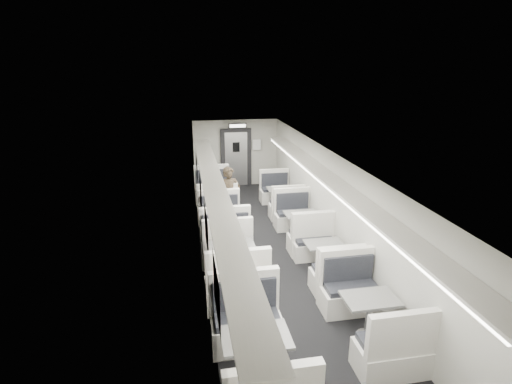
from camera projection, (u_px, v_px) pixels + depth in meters
name	position (u px, v px, depth m)	size (l,w,h in m)	color
room	(272.00, 212.00, 8.77)	(3.24, 12.24, 2.64)	black
booth_left_a	(215.00, 199.00, 12.02)	(1.11, 2.26, 1.21)	white
booth_left_b	(223.00, 233.00, 9.67)	(1.09, 2.21, 1.18)	white
booth_left_c	(231.00, 263.00, 8.17)	(1.17, 2.36, 1.26)	white
booth_left_d	(256.00, 360.00, 5.55)	(1.14, 2.31, 1.23)	white
booth_right_a	(280.00, 199.00, 12.23)	(0.97, 1.96, 1.05)	white
booth_right_b	(301.00, 226.00, 10.17)	(1.00, 2.04, 1.09)	white
booth_right_c	(324.00, 257.00, 8.57)	(0.97, 1.98, 1.06)	white
booth_right_d	(369.00, 317.00, 6.53)	(1.05, 2.14, 1.14)	white
passenger	(230.00, 196.00, 10.95)	(0.60, 0.40, 1.66)	black
window_a	(197.00, 170.00, 11.64)	(0.02, 1.18, 0.84)	black
window_b	(201.00, 193.00, 9.59)	(0.02, 1.18, 0.84)	black
window_c	(207.00, 229.00, 7.53)	(0.02, 1.18, 0.84)	black
window_d	(217.00, 292.00, 5.48)	(0.02, 1.18, 0.84)	black
luggage_rack_left	(215.00, 189.00, 8.05)	(0.46, 10.40, 0.09)	white
luggage_rack_right	(332.00, 182.00, 8.48)	(0.46, 10.40, 0.09)	white
vestibule_door	(236.00, 158.00, 14.36)	(1.10, 0.13, 2.10)	black
exit_sign	(237.00, 126.00, 13.52)	(0.62, 0.12, 0.16)	black
wall_notice	(257.00, 145.00, 14.33)	(0.32, 0.02, 0.40)	white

